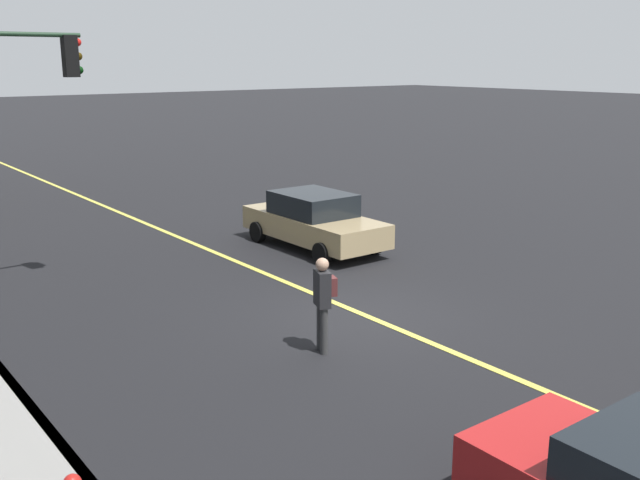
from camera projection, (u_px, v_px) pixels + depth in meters
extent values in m
plane|color=black|center=(362.00, 314.00, 15.23)|extent=(200.00, 200.00, 0.00)
cube|color=slate|center=(25.00, 402.00, 11.17)|extent=(80.00, 0.16, 0.15)
cube|color=#D8CC4C|center=(362.00, 314.00, 15.22)|extent=(80.00, 0.16, 0.01)
cube|color=tan|center=(314.00, 226.00, 20.50)|extent=(4.70, 1.86, 0.66)
cube|color=black|center=(313.00, 204.00, 20.38)|extent=(2.21, 1.71, 0.62)
cylinder|color=black|center=(374.00, 243.00, 19.91)|extent=(0.60, 0.22, 0.60)
cylinder|color=black|center=(322.00, 254.00, 18.85)|extent=(0.60, 0.22, 0.60)
cylinder|color=black|center=(308.00, 223.00, 22.31)|extent=(0.60, 0.22, 0.60)
cylinder|color=black|center=(258.00, 232.00, 21.24)|extent=(0.60, 0.22, 0.60)
cylinder|color=black|center=(598.00, 463.00, 9.08)|extent=(0.60, 0.22, 0.60)
cylinder|color=#383838|center=(324.00, 331.00, 13.09)|extent=(0.18, 0.18, 0.88)
cylinder|color=#383838|center=(320.00, 327.00, 13.31)|extent=(0.18, 0.18, 0.88)
cube|color=#262628|center=(322.00, 288.00, 13.01)|extent=(0.47, 0.36, 0.66)
sphere|color=tan|center=(322.00, 264.00, 12.90)|extent=(0.24, 0.24, 0.24)
cube|color=#592626|center=(331.00, 286.00, 13.05)|extent=(0.30, 0.24, 0.34)
cube|color=black|center=(70.00, 56.00, 15.91)|extent=(0.28, 0.30, 0.90)
sphere|color=red|center=(77.00, 42.00, 15.94)|extent=(0.18, 0.18, 0.18)
sphere|color=#392905|center=(78.00, 56.00, 16.02)|extent=(0.18, 0.18, 0.18)
sphere|color=black|center=(79.00, 70.00, 16.09)|extent=(0.18, 0.18, 0.18)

